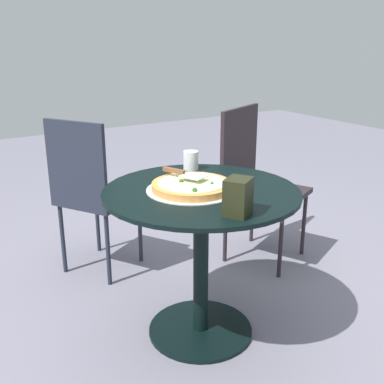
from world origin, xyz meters
name	(u,v)px	position (x,y,z in m)	size (l,w,h in m)	color
ground_plane	(200,331)	(0.00, 0.00, 0.00)	(10.00, 10.00, 0.00)	slate
patio_table	(201,234)	(0.00, 0.00, 0.49)	(0.84, 0.84, 0.70)	black
pizza_on_tray	(192,186)	(-0.02, -0.04, 0.72)	(0.39, 0.39, 0.05)	silver
pizza_server	(183,173)	(-0.08, -0.04, 0.76)	(0.21, 0.13, 0.02)	silver
drinking_cup	(191,160)	(-0.30, 0.13, 0.74)	(0.07, 0.07, 0.09)	white
napkin_dispenser	(238,197)	(0.31, -0.04, 0.77)	(0.10, 0.08, 0.14)	black
patio_chair_near	(255,176)	(-0.51, 0.72, 0.52)	(0.55, 0.55, 0.92)	#282024
patio_chair_far	(90,188)	(-0.81, -0.20, 0.52)	(0.52, 0.52, 0.91)	#222734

